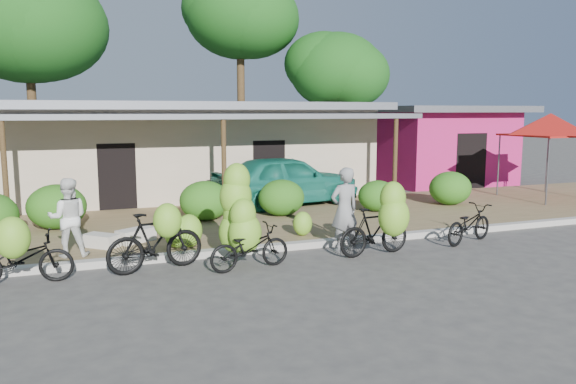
# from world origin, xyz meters

# --- Properties ---
(ground) EXTENTS (100.00, 100.00, 0.00)m
(ground) POSITION_xyz_m (0.00, 0.00, 0.00)
(ground) COLOR #42403E
(ground) RESTS_ON ground
(sidewalk) EXTENTS (60.00, 6.00, 0.12)m
(sidewalk) POSITION_xyz_m (0.00, 5.00, 0.06)
(sidewalk) COLOR olive
(sidewalk) RESTS_ON ground
(curb) EXTENTS (60.00, 0.25, 0.15)m
(curb) POSITION_xyz_m (0.00, 2.00, 0.07)
(curb) COLOR #A8A399
(curb) RESTS_ON ground
(shop_main) EXTENTS (13.00, 8.50, 3.35)m
(shop_main) POSITION_xyz_m (0.00, 10.93, 1.72)
(shop_main) COLOR beige
(shop_main) RESTS_ON ground
(shop_pink) EXTENTS (6.00, 6.00, 3.25)m
(shop_pink) POSITION_xyz_m (10.50, 10.99, 1.67)
(shop_pink) COLOR #BA1C66
(shop_pink) RESTS_ON ground
(tree_far_center) EXTENTS (6.13, 6.09, 9.03)m
(tree_far_center) POSITION_xyz_m (-5.69, 16.11, 6.69)
(tree_far_center) COLOR brown
(tree_far_center) RESTS_ON ground
(tree_center_right) EXTENTS (5.17, 5.04, 9.47)m
(tree_center_right) POSITION_xyz_m (3.31, 16.61, 7.55)
(tree_center_right) COLOR brown
(tree_center_right) RESTS_ON ground
(tree_near_right) EXTENTS (4.51, 4.33, 6.67)m
(tree_near_right) POSITION_xyz_m (7.31, 14.61, 4.99)
(tree_near_right) COLOR brown
(tree_near_right) RESTS_ON ground
(hedge_1) EXTENTS (1.44, 1.30, 1.13)m
(hedge_1) POSITION_xyz_m (-4.44, 5.62, 0.68)
(hedge_1) COLOR #2B5C15
(hedge_1) RESTS_ON sidewalk
(hedge_2) EXTENTS (1.37, 1.24, 1.07)m
(hedge_2) POSITION_xyz_m (-0.72, 5.41, 0.66)
(hedge_2) COLOR #2B5C15
(hedge_2) RESTS_ON sidewalk
(hedge_3) EXTENTS (1.32, 1.18, 1.03)m
(hedge_3) POSITION_xyz_m (1.45, 5.31, 0.63)
(hedge_3) COLOR #2B5C15
(hedge_3) RESTS_ON sidewalk
(hedge_4) EXTENTS (1.17, 1.05, 0.91)m
(hedge_4) POSITION_xyz_m (4.34, 4.97, 0.58)
(hedge_4) COLOR #2B5C15
(hedge_4) RESTS_ON sidewalk
(hedge_5) EXTENTS (1.35, 1.21, 1.05)m
(hedge_5) POSITION_xyz_m (7.06, 5.18, 0.65)
(hedge_5) COLOR #2B5C15
(hedge_5) RESTS_ON sidewalk
(red_canopy) EXTENTS (3.50, 3.50, 2.86)m
(red_canopy) POSITION_xyz_m (10.98, 5.18, 2.61)
(red_canopy) COLOR #59595E
(red_canopy) RESTS_ON sidewalk
(bike_far_left) EXTENTS (1.81, 1.25, 1.34)m
(bike_far_left) POSITION_xyz_m (-4.94, 1.23, 0.55)
(bike_far_left) COLOR black
(bike_far_left) RESTS_ON ground
(bike_left) EXTENTS (1.99, 1.33, 1.41)m
(bike_left) POSITION_xyz_m (-2.56, 1.28, 0.63)
(bike_left) COLOR black
(bike_left) RESTS_ON ground
(bike_center) EXTENTS (1.74, 1.26, 2.04)m
(bike_center) POSITION_xyz_m (-0.90, 1.09, 0.81)
(bike_center) COLOR black
(bike_center) RESTS_ON ground
(bike_right) EXTENTS (1.76, 1.25, 1.66)m
(bike_right) POSITION_xyz_m (1.97, 0.68, 0.71)
(bike_right) COLOR black
(bike_right) RESTS_ON ground
(bike_far_right) EXTENTS (1.80, 1.15, 0.89)m
(bike_far_right) POSITION_xyz_m (4.57, 1.11, 0.45)
(bike_far_right) COLOR black
(bike_far_right) RESTS_ON ground
(loose_banana_a) EXTENTS (0.58, 0.49, 0.73)m
(loose_banana_a) POSITION_xyz_m (-1.70, 2.53, 0.48)
(loose_banana_a) COLOR #8DC731
(loose_banana_a) RESTS_ON sidewalk
(loose_banana_b) EXTENTS (0.57, 0.48, 0.71)m
(loose_banana_b) POSITION_xyz_m (-1.96, 2.53, 0.48)
(loose_banana_b) COLOR #8DC731
(loose_banana_b) RESTS_ON sidewalk
(loose_banana_c) EXTENTS (0.46, 0.39, 0.58)m
(loose_banana_c) POSITION_xyz_m (1.04, 2.71, 0.41)
(loose_banana_c) COLOR #8DC731
(loose_banana_c) RESTS_ON sidewalk
(sack_near) EXTENTS (0.93, 0.78, 0.30)m
(sack_near) POSITION_xyz_m (-2.74, 3.45, 0.27)
(sack_near) COLOR beige
(sack_near) RESTS_ON sidewalk
(sack_far) EXTENTS (0.80, 0.79, 0.28)m
(sack_far) POSITION_xyz_m (-3.50, 3.22, 0.26)
(sack_far) COLOR beige
(sack_far) RESTS_ON sidewalk
(vendor) EXTENTS (0.72, 0.52, 1.86)m
(vendor) POSITION_xyz_m (1.50, 1.44, 0.93)
(vendor) COLOR gray
(vendor) RESTS_ON ground
(bystander) EXTENTS (0.82, 0.66, 1.61)m
(bystander) POSITION_xyz_m (-4.13, 2.60, 0.92)
(bystander) COLOR white
(bystander) RESTS_ON sidewalk
(teal_van) EXTENTS (4.89, 2.53, 1.59)m
(teal_van) POSITION_xyz_m (2.20, 6.96, 0.91)
(teal_van) COLOR #197461
(teal_van) RESTS_ON sidewalk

